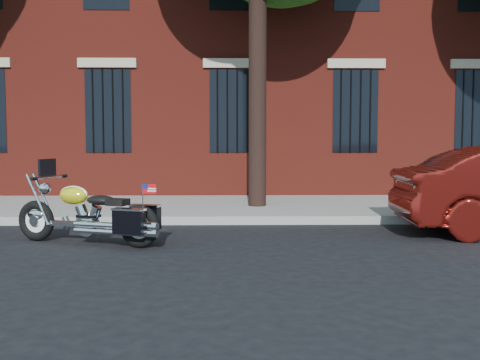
{
  "coord_description": "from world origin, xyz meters",
  "views": [
    {
      "loc": [
        -0.06,
        -7.98,
        1.44
      ],
      "look_at": [
        0.11,
        0.8,
        0.83
      ],
      "focal_mm": 40.0,
      "sensor_mm": 36.0,
      "label": 1
    }
  ],
  "objects": [
    {
      "name": "ground",
      "position": [
        0.0,
        0.0,
        0.0
      ],
      "size": [
        120.0,
        120.0,
        0.0
      ],
      "primitive_type": "plane",
      "color": "black",
      "rests_on": "ground"
    },
    {
      "name": "curb",
      "position": [
        0.0,
        1.38,
        0.07
      ],
      "size": [
        40.0,
        0.16,
        0.15
      ],
      "primitive_type": "cube",
      "color": "gray",
      "rests_on": "ground"
    },
    {
      "name": "motorcycle",
      "position": [
        -1.98,
        -0.5,
        0.41
      ],
      "size": [
        2.2,
        1.19,
        1.2
      ],
      "rotation": [
        0.0,
        0.0,
        -0.33
      ],
      "color": "black",
      "rests_on": "ground"
    },
    {
      "name": "building",
      "position": [
        0.0,
        10.06,
        6.0
      ],
      "size": [
        26.0,
        10.08,
        12.0
      ],
      "color": "maroon",
      "rests_on": "ground"
    },
    {
      "name": "sidewalk",
      "position": [
        0.0,
        3.26,
        0.07
      ],
      "size": [
        40.0,
        3.6,
        0.15
      ],
      "primitive_type": "cube",
      "color": "gray",
      "rests_on": "ground"
    }
  ]
}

